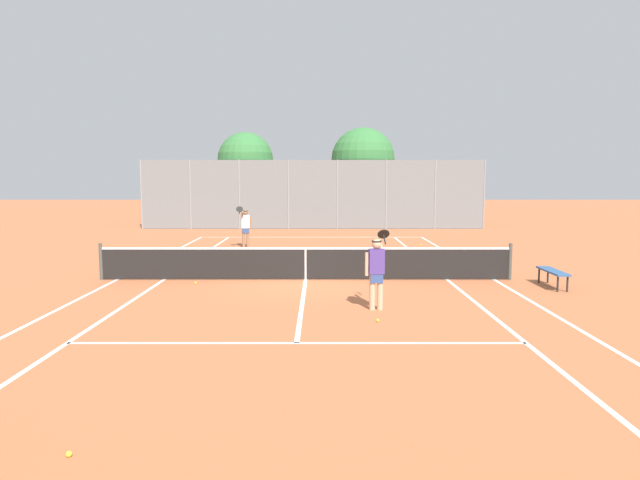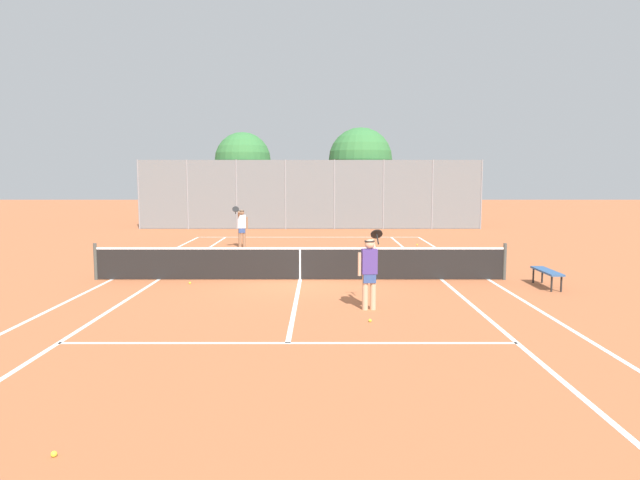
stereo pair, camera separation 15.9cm
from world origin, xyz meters
name	(u,v)px [view 1 (the left image)]	position (x,y,z in m)	size (l,w,h in m)	color
ground_plane	(303,280)	(0.00, 0.00, 0.00)	(120.00, 120.00, 0.00)	#BC663D
court_line_markings	(303,280)	(0.00, 0.00, 0.00)	(11.10, 23.90, 0.01)	white
tennis_net	(303,262)	(0.00, 0.00, 0.51)	(12.00, 0.10, 1.07)	#474C47
player_near_side	(374,269)	(1.68, -3.77, 0.93)	(0.62, 0.77, 1.77)	#D8A884
player_far_left	(243,226)	(-2.75, 7.77, 0.93)	(0.58, 0.80, 1.77)	#936B4C
loose_tennis_ball_0	(325,252)	(0.72, 5.97, 0.03)	(0.07, 0.07, 0.07)	#D1DB33
loose_tennis_ball_1	(66,455)	(-2.26, -10.60, 0.03)	(0.07, 0.07, 0.07)	#D1DB33
loose_tennis_ball_2	(202,272)	(-3.19, 1.21, 0.03)	(0.07, 0.07, 0.07)	#D1DB33
loose_tennis_ball_3	(418,245)	(4.84, 8.42, 0.03)	(0.07, 0.07, 0.07)	#D1DB33
loose_tennis_ball_4	(193,283)	(-3.06, -0.70, 0.03)	(0.07, 0.07, 0.07)	#D1DB33
loose_tennis_ball_5	(375,320)	(1.61, -4.90, 0.03)	(0.07, 0.07, 0.07)	#D1DB33
courtside_bench	(550,272)	(6.74, -1.14, 0.41)	(0.36, 1.50, 0.47)	#33598C
back_fence	(310,195)	(0.00, 16.43, 1.99)	(19.80, 0.08, 3.98)	gray
tree_behind_left	(242,162)	(-4.16, 18.54, 3.88)	(3.37, 3.37, 5.69)	brown
tree_behind_right	(359,161)	(2.96, 18.86, 3.96)	(3.89, 3.89, 6.01)	brown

